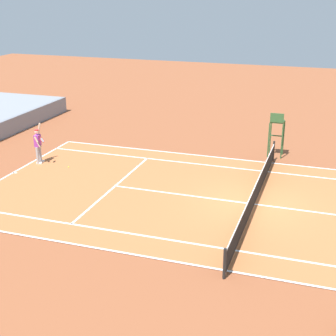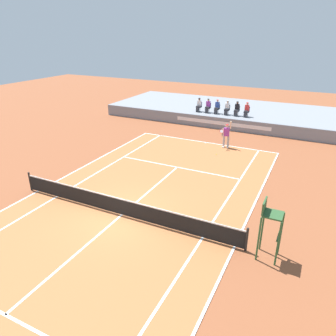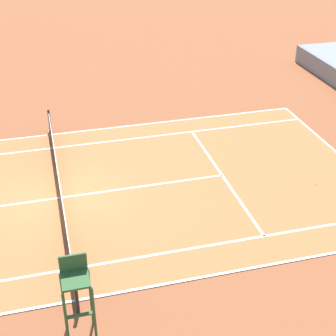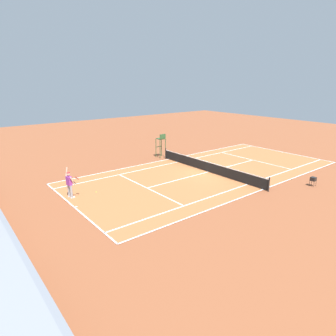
% 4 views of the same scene
% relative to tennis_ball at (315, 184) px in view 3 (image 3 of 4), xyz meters
% --- Properties ---
extents(ground_plane, '(80.00, 80.00, 0.00)m').
position_rel_tennis_ball_xyz_m(ground_plane, '(-1.55, -9.69, -0.03)').
color(ground_plane, brown).
extents(court, '(11.08, 23.88, 0.03)m').
position_rel_tennis_ball_xyz_m(court, '(-1.55, -9.69, -0.02)').
color(court, '#B76638').
rests_on(court, ground).
extents(net, '(11.98, 0.10, 1.07)m').
position_rel_tennis_ball_xyz_m(net, '(-1.55, -9.69, 0.49)').
color(net, black).
rests_on(net, ground).
extents(tennis_ball, '(0.07, 0.07, 0.07)m').
position_rel_tennis_ball_xyz_m(tennis_ball, '(0.00, 0.00, 0.00)').
color(tennis_ball, '#D1E533').
rests_on(tennis_ball, ground).
extents(umpire_chair, '(0.77, 0.77, 2.44)m').
position_rel_tennis_ball_xyz_m(umpire_chair, '(5.15, -9.69, 1.52)').
color(umpire_chair, '#2D562D').
rests_on(umpire_chair, ground).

